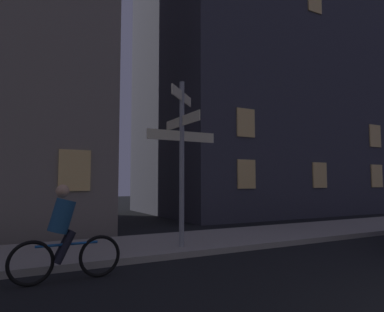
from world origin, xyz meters
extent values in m
cube|color=gray|center=(0.00, 7.11, 0.07)|extent=(40.00, 2.82, 0.14)
cylinder|color=gray|center=(-1.41, 6.28, 2.11)|extent=(0.12, 0.12, 3.95)
cube|color=beige|center=(-1.41, 6.28, 3.74)|extent=(1.02, 1.02, 0.24)
cube|color=beige|center=(-1.41, 6.28, 3.12)|extent=(0.03, 1.76, 0.24)
cube|color=beige|center=(-1.41, 6.28, 2.76)|extent=(1.78, 0.03, 0.24)
torus|color=black|center=(-3.60, 5.09, 0.36)|extent=(0.72, 0.08, 0.72)
torus|color=black|center=(-4.70, 5.06, 0.36)|extent=(0.72, 0.08, 0.72)
cylinder|color=#1959A5|center=(-4.15, 5.07, 0.61)|extent=(1.00, 0.07, 0.04)
cylinder|color=navy|center=(-4.25, 5.07, 1.08)|extent=(0.46, 0.33, 0.61)
sphere|color=tan|center=(-4.25, 5.07, 1.50)|extent=(0.22, 0.22, 0.22)
cylinder|color=black|center=(-4.20, 5.16, 0.58)|extent=(0.34, 0.13, 0.55)
cylinder|color=black|center=(-4.19, 4.98, 0.58)|extent=(0.34, 0.13, 0.55)
cube|color=#F2C672|center=(-3.36, 9.35, 2.00)|extent=(0.90, 0.06, 1.20)
cube|color=#383842|center=(7.95, 14.75, 7.94)|extent=(12.90, 8.62, 15.88)
cube|color=#F2C672|center=(3.65, 10.41, 2.00)|extent=(0.90, 0.06, 1.20)
cube|color=#F2C672|center=(7.95, 10.41, 2.00)|extent=(0.90, 0.06, 1.20)
cube|color=#F2C672|center=(12.25, 10.41, 2.00)|extent=(0.90, 0.06, 1.20)
cube|color=#F2C672|center=(3.65, 10.41, 4.15)|extent=(0.90, 0.06, 1.20)
cube|color=#F2C672|center=(12.25, 10.41, 4.15)|extent=(0.90, 0.06, 1.20)
cube|color=#F2C672|center=(7.95, 10.41, 10.59)|extent=(0.90, 0.06, 1.20)
camera|label=1|loc=(-5.07, -1.07, 1.64)|focal=32.19mm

